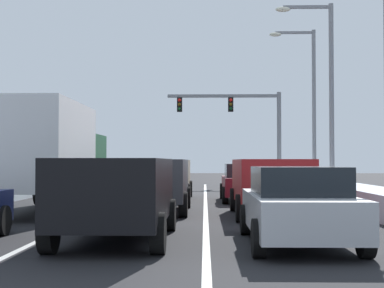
# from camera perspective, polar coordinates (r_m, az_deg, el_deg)

# --- Properties ---
(ground_plane) EXTENTS (120.00, 120.00, 0.00)m
(ground_plane) POSITION_cam_1_polar(r_m,az_deg,el_deg) (18.20, -4.05, -6.80)
(ground_plane) COLOR black
(lane_stripe_between_right_lane_and_center_lane) EXTENTS (0.14, 37.21, 0.01)m
(lane_stripe_between_right_lane_and_center_lane) POSITION_cam_1_polar(r_m,az_deg,el_deg) (21.49, 1.34, -6.00)
(lane_stripe_between_right_lane_and_center_lane) COLOR silver
(lane_stripe_between_right_lane_and_center_lane) RESTS_ON ground
(lane_stripe_between_center_lane_and_left_lane) EXTENTS (0.14, 37.21, 0.01)m
(lane_stripe_between_center_lane_and_left_lane) POSITION_cam_1_polar(r_m,az_deg,el_deg) (21.75, -7.70, -5.94)
(lane_stripe_between_center_lane_and_left_lane) COLOR silver
(lane_stripe_between_center_lane_and_left_lane) RESTS_ON ground
(snow_bank_right_shoulder) EXTENTS (1.63, 37.21, 0.74)m
(snow_bank_right_shoulder) POSITION_cam_1_polar(r_m,az_deg,el_deg) (22.12, 15.25, -4.87)
(snow_bank_right_shoulder) COLOR silver
(snow_bank_right_shoulder) RESTS_ON ground
(sedan_silver_right_lane_nearest) EXTENTS (2.00, 4.50, 1.51)m
(sedan_silver_right_lane_nearest) POSITION_cam_1_polar(r_m,az_deg,el_deg) (11.41, 10.34, -5.97)
(sedan_silver_right_lane_nearest) COLOR #B7BABF
(sedan_silver_right_lane_nearest) RESTS_ON ground
(suv_red_right_lane_second) EXTENTS (2.16, 4.90, 1.67)m
(suv_red_right_lane_second) POSITION_cam_1_polar(r_m,az_deg,el_deg) (17.19, 7.64, -3.69)
(suv_red_right_lane_second) COLOR maroon
(suv_red_right_lane_second) RESTS_ON ground
(sedan_maroon_right_lane_third) EXTENTS (2.00, 4.50, 1.51)m
(sedan_maroon_right_lane_third) POSITION_cam_1_polar(r_m,az_deg,el_deg) (23.45, 5.32, -3.78)
(sedan_maroon_right_lane_third) COLOR maroon
(sedan_maroon_right_lane_third) RESTS_ON ground
(suv_black_center_lane_nearest) EXTENTS (2.16, 4.90, 1.67)m
(suv_black_center_lane_nearest) POSITION_cam_1_polar(r_m,az_deg,el_deg) (11.88, -7.31, -4.59)
(suv_black_center_lane_nearest) COLOR black
(suv_black_center_lane_nearest) RESTS_ON ground
(suv_charcoal_center_lane_second) EXTENTS (2.16, 4.90, 1.67)m
(suv_charcoal_center_lane_second) POSITION_cam_1_polar(r_m,az_deg,el_deg) (18.38, -3.66, -3.57)
(suv_charcoal_center_lane_second) COLOR #38383D
(suv_charcoal_center_lane_second) RESTS_ON ground
(suv_tan_center_lane_third) EXTENTS (2.16, 4.90, 1.67)m
(suv_tan_center_lane_third) POSITION_cam_1_polar(r_m,az_deg,el_deg) (24.52, -2.60, -3.10)
(suv_tan_center_lane_third) COLOR #937F60
(suv_tan_center_lane_third) RESTS_ON ground
(box_truck_left_lane_second) EXTENTS (2.53, 7.20, 3.36)m
(box_truck_left_lane_second) POSITION_cam_1_polar(r_m,az_deg,el_deg) (18.73, -13.92, -0.79)
(box_truck_left_lane_second) COLOR #1E5633
(box_truck_left_lane_second) RESTS_ON ground
(sedan_gray_left_lane_third) EXTENTS (2.00, 4.50, 1.51)m
(sedan_gray_left_lane_third) POSITION_cam_1_polar(r_m,az_deg,el_deg) (26.52, -9.86, -3.52)
(sedan_gray_left_lane_third) COLOR slate
(sedan_gray_left_lane_third) RESTS_ON ground
(traffic_light_gantry) EXTENTS (7.54, 0.47, 6.20)m
(traffic_light_gantry) POSITION_cam_1_polar(r_m,az_deg,el_deg) (38.53, 5.13, 2.60)
(traffic_light_gantry) COLOR slate
(traffic_light_gantry) RESTS_ON ground
(street_lamp_right_near) EXTENTS (2.66, 0.36, 9.14)m
(street_lamp_right_near) POSITION_cam_1_polar(r_m,az_deg,el_deg) (20.94, 17.79, 8.78)
(street_lamp_right_near) COLOR gray
(street_lamp_right_near) RESTS_ON ground
(street_lamp_right_mid) EXTENTS (2.66, 0.36, 8.86)m
(street_lamp_right_mid) POSITION_cam_1_polar(r_m,az_deg,el_deg) (27.31, 12.87, 5.99)
(street_lamp_right_mid) COLOR gray
(street_lamp_right_mid) RESTS_ON ground
(street_lamp_right_far) EXTENTS (2.66, 0.36, 9.19)m
(street_lamp_right_far) POSITION_cam_1_polar(r_m,az_deg,el_deg) (34.01, 11.38, 4.76)
(street_lamp_right_far) COLOR gray
(street_lamp_right_far) RESTS_ON ground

